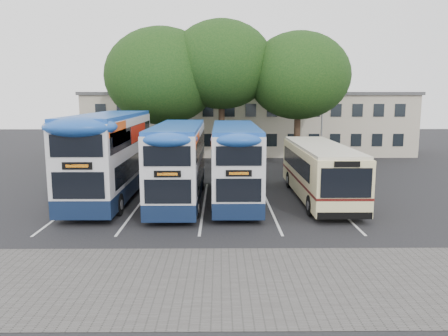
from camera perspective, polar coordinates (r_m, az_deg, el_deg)
ground at (r=19.16m, az=8.21°, el=-8.36°), size 120.00×120.00×0.00m
paving_strip at (r=14.29m, az=3.11°, el=-14.57°), size 40.00×6.00×0.01m
bay_lines at (r=23.77m, az=-2.63°, el=-4.76°), size 14.12×11.00×0.01m
depot_building at (r=45.19m, az=3.15°, el=5.99°), size 32.40×8.40×6.20m
lamp_post at (r=39.03m, az=12.75°, el=8.08°), size 0.25×1.05×9.06m
tree_left at (r=36.20m, az=-8.09°, el=11.76°), size 9.14×9.14×11.27m
tree_mid at (r=35.70m, az=-0.33°, el=13.33°), size 8.29×8.29×11.81m
tree_right at (r=35.73m, az=9.72°, el=11.77°), size 8.11×8.11×10.84m
bus_dd_left at (r=25.65m, az=-14.61°, el=2.02°), size 2.81×11.57×4.82m
bus_dd_mid at (r=24.09m, az=-5.94°, el=1.10°), size 2.49×10.27×4.28m
bus_dd_right at (r=24.27m, az=1.44°, el=1.13°), size 2.46×10.13×4.22m
bus_single at (r=25.29m, az=12.34°, el=-0.03°), size 2.66×10.46×3.12m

